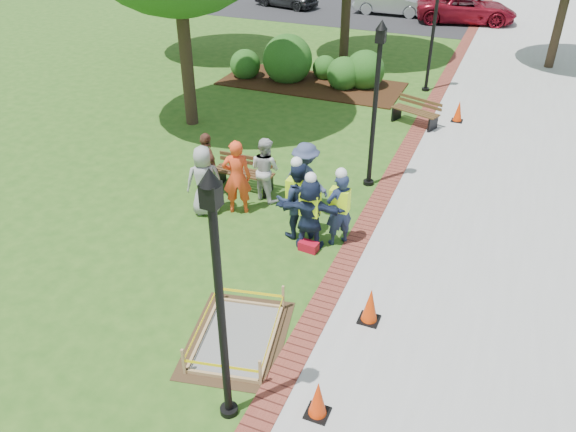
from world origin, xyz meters
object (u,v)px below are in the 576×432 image
at_px(wet_concrete_pad, 237,329).
at_px(hivis_worker_c, 296,198).
at_px(cone_front, 318,399).
at_px(hivis_worker_b, 339,207).
at_px(lamp_near, 219,288).
at_px(hivis_worker_a, 310,211).
at_px(bench_near, 244,180).

distance_m(wet_concrete_pad, hivis_worker_c, 3.61).
relative_size(cone_front, hivis_worker_c, 0.36).
bearing_deg(hivis_worker_b, wet_concrete_pad, -101.05).
xyz_separation_m(lamp_near, hivis_worker_a, (-0.44, 4.70, -1.56)).
relative_size(wet_concrete_pad, bench_near, 1.62).
height_order(bench_near, hivis_worker_a, hivis_worker_a).
xyz_separation_m(cone_front, hivis_worker_b, (-1.19, 4.59, 0.59)).
xyz_separation_m(lamp_near, hivis_worker_c, (-0.88, 5.00, -1.50)).
distance_m(wet_concrete_pad, lamp_near, 2.75).
distance_m(lamp_near, hivis_worker_c, 5.29).
bearing_deg(wet_concrete_pad, lamp_near, -67.75).
bearing_deg(hivis_worker_a, hivis_worker_b, 34.16).
xyz_separation_m(bench_near, hivis_worker_c, (2.06, -1.50, 0.70)).
xyz_separation_m(hivis_worker_b, hivis_worker_c, (-0.98, -0.07, 0.05)).
distance_m(lamp_near, hivis_worker_a, 4.97).
distance_m(lamp_near, hivis_worker_b, 5.30).
height_order(cone_front, hivis_worker_a, hivis_worker_a).
relative_size(cone_front, hivis_worker_b, 0.38).
distance_m(hivis_worker_a, hivis_worker_b, 0.66).
bearing_deg(lamp_near, cone_front, 20.53).
height_order(lamp_near, hivis_worker_a, lamp_near).
relative_size(hivis_worker_b, hivis_worker_c, 0.95).
height_order(wet_concrete_pad, bench_near, bench_near).
bearing_deg(cone_front, lamp_near, -159.47).
bearing_deg(lamp_near, bench_near, 114.39).
xyz_separation_m(bench_near, hivis_worker_a, (2.50, -1.79, 0.64)).
xyz_separation_m(lamp_near, hivis_worker_b, (0.10, 5.07, -1.55)).
height_order(bench_near, cone_front, bench_near).
bearing_deg(hivis_worker_c, lamp_near, -79.97).
relative_size(bench_near, cone_front, 2.24).
distance_m(cone_front, hivis_worker_a, 4.60).
bearing_deg(hivis_worker_c, hivis_worker_a, -34.09).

